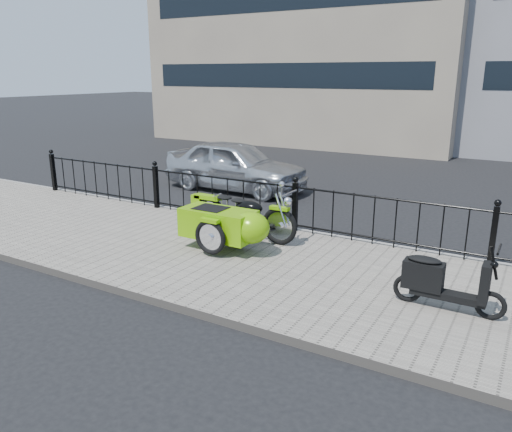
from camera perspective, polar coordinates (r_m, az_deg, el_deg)
The scene contains 9 objects.
ground at distance 8.73m, azimuth 0.64°, elevation -4.69°, with size 120.00×120.00×0.00m, color black.
sidewalk at distance 8.30m, azimuth -1.08°, elevation -5.35°, with size 30.00×3.80×0.12m, color slate.
curb at distance 9.92m, azimuth 4.76°, elevation -1.81°, with size 30.00×0.10×0.12m, color gray.
iron_fence at distance 9.65m, azimuth 4.47°, elevation 0.95°, with size 14.11×0.11×1.08m.
building_tan at distance 25.35m, azimuth 7.29°, elevation 22.48°, with size 14.00×8.01×12.00m.
motorcycle_sidecar at distance 8.64m, azimuth -2.83°, elevation -0.75°, with size 2.28×1.48×0.98m.
scooter at distance 6.92m, azimuth 20.37°, elevation -7.08°, with size 1.40×0.41×0.95m.
spare_tire at distance 8.73m, azimuth -2.23°, elevation -1.58°, with size 0.66×0.66×0.09m, color black.
sedan_car at distance 13.60m, azimuth -2.38°, elevation 5.80°, with size 1.61×4.00×1.36m, color silver.
Camera 1 is at (4.03, -7.10, 3.08)m, focal length 35.00 mm.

